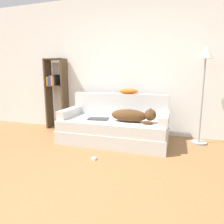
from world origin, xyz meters
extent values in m
plane|color=olive|center=(0.00, 0.00, 0.00)|extent=(20.00, 20.00, 0.00)
cube|color=white|center=(0.00, 2.54, 1.35)|extent=(8.14, 0.06, 2.70)
cube|color=silver|center=(0.03, 1.85, 0.11)|extent=(1.87, 0.91, 0.22)
cube|color=silver|center=(0.03, 1.84, 0.31)|extent=(1.83, 0.87, 0.18)
cube|color=silver|center=(0.03, 2.23, 0.62)|extent=(1.83, 0.15, 0.42)
cube|color=silver|center=(-0.83, 1.84, 0.48)|extent=(0.15, 0.72, 0.15)
cube|color=silver|center=(0.89, 1.84, 0.48)|extent=(0.15, 0.72, 0.15)
ellipsoid|color=#513319|center=(0.32, 1.75, 0.51)|extent=(0.60, 0.24, 0.21)
sphere|color=#513319|center=(0.68, 1.75, 0.54)|extent=(0.19, 0.19, 0.19)
cone|color=#513319|center=(0.68, 1.70, 0.61)|extent=(0.07, 0.07, 0.09)
cone|color=#513319|center=(0.68, 1.81, 0.61)|extent=(0.07, 0.07, 0.09)
ellipsoid|color=#513319|center=(0.65, 1.65, 0.43)|extent=(0.18, 0.06, 0.06)
cube|color=#2D2D30|center=(-0.24, 1.77, 0.41)|extent=(0.39, 0.29, 0.02)
ellipsoid|color=orange|center=(0.20, 2.23, 0.88)|extent=(0.36, 0.15, 0.10)
cube|color=#4C3823|center=(-1.65, 2.36, 0.76)|extent=(0.04, 0.26, 1.52)
cube|color=#4C3823|center=(-1.24, 2.36, 0.76)|extent=(0.04, 0.26, 1.52)
cube|color=#4C3823|center=(-1.45, 2.36, 1.51)|extent=(0.42, 0.26, 0.02)
cube|color=#4C3823|center=(-1.45, 2.36, 0.94)|extent=(0.42, 0.26, 0.02)
cube|color=gold|center=(-1.60, 2.34, 1.05)|extent=(0.03, 0.20, 0.18)
cube|color=#234C93|center=(-1.56, 2.34, 1.05)|extent=(0.04, 0.20, 0.19)
cube|color=#753384|center=(-1.52, 2.34, 1.06)|extent=(0.03, 0.20, 0.22)
cube|color=gold|center=(-1.48, 2.34, 1.06)|extent=(0.03, 0.20, 0.21)
cube|color=olive|center=(-1.44, 2.34, 1.05)|extent=(0.03, 0.20, 0.19)
cube|color=black|center=(-1.41, 2.34, 1.07)|extent=(0.03, 0.20, 0.23)
cylinder|color=gray|center=(1.48, 2.21, 0.01)|extent=(0.28, 0.28, 0.02)
cylinder|color=gray|center=(1.48, 2.21, 0.73)|extent=(0.02, 0.02, 1.41)
cone|color=silver|center=(1.48, 2.21, 1.54)|extent=(0.23, 0.23, 0.21)
cube|color=silver|center=(0.00, 1.00, 0.02)|extent=(0.06, 0.06, 0.03)
camera|label=1|loc=(1.05, -1.44, 1.17)|focal=32.00mm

